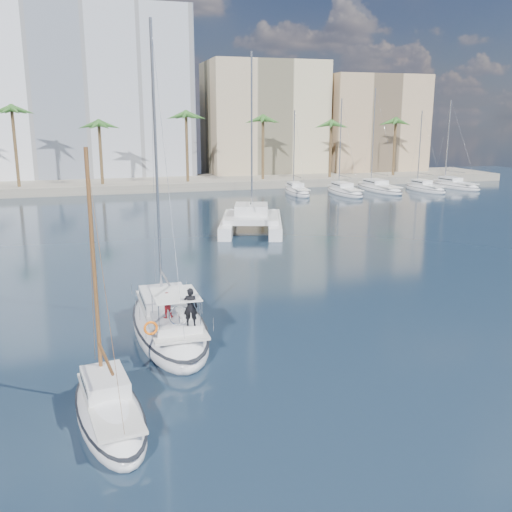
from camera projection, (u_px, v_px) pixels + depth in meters
name	position (u px, v px, depth m)	size (l,w,h in m)	color
ground	(255.00, 313.00, 31.98)	(160.00, 160.00, 0.00)	black
quay	(145.00, 184.00, 88.69)	(120.00, 14.00, 1.20)	gray
building_modern	(60.00, 96.00, 93.41)	(42.00, 16.00, 28.00)	white
building_beige	(263.00, 121.00, 100.88)	(20.00, 14.00, 20.00)	#C7B88F
building_tan_right	(370.00, 127.00, 104.73)	(18.00, 12.00, 18.00)	tan
palm_centre	(145.00, 120.00, 82.67)	(3.60, 3.60, 12.30)	brown
palm_right	(358.00, 120.00, 91.98)	(3.60, 3.60, 12.30)	brown
main_sloop	(169.00, 324.00, 28.87)	(3.65, 10.95, 16.17)	white
small_sloop	(109.00, 411.00, 20.56)	(3.13, 7.39, 10.29)	white
catamaran	(251.00, 218.00, 55.36)	(8.83, 12.59, 16.72)	white
seagull	(187.00, 295.00, 34.20)	(1.22, 0.53, 0.23)	silver
moored_yacht_a	(297.00, 194.00, 81.27)	(2.72, 9.35, 11.90)	white
moored_yacht_b	(345.00, 194.00, 81.18)	(3.14, 10.78, 13.72)	white
moored_yacht_c	(379.00, 191.00, 84.83)	(3.55, 12.21, 15.54)	white
moored_yacht_d	(425.00, 191.00, 84.74)	(2.72, 9.35, 11.90)	white
moored_yacht_e	(454.00, 188.00, 88.39)	(3.14, 10.78, 13.72)	white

